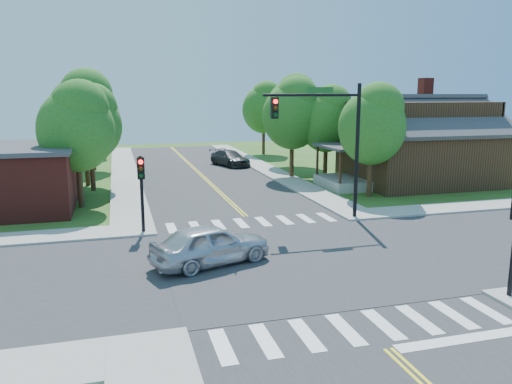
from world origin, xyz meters
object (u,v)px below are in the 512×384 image
object	(u,v)px
signal_mast_ne	(328,130)
house_ne	(419,139)
signal_pole_nw	(141,180)
car_silver	(211,245)
car_dgrey	(230,159)

from	to	relation	value
signal_mast_ne	house_ne	xyz separation A→B (m)	(11.19, 8.65, -1.52)
signal_mast_ne	signal_pole_nw	distance (m)	9.76
signal_mast_ne	car_silver	bearing A→B (deg)	-144.11
signal_pole_nw	house_ne	distance (m)	22.45
signal_mast_ne	signal_pole_nw	size ratio (longest dim) A/B	1.89
car_silver	car_dgrey	world-z (taller)	car_silver
car_dgrey	signal_pole_nw	bearing A→B (deg)	-131.89
car_silver	car_dgrey	bearing A→B (deg)	-32.49
car_silver	house_ne	bearing A→B (deg)	-71.17
house_ne	car_dgrey	xyz separation A→B (m)	(-11.61, 12.68, -2.61)
house_ne	car_dgrey	size ratio (longest dim) A/B	2.46
car_dgrey	car_silver	bearing A→B (deg)	-123.13
car_silver	car_dgrey	size ratio (longest dim) A/B	0.97
signal_mast_ne	house_ne	world-z (taller)	signal_mast_ne
signal_pole_nw	car_dgrey	size ratio (longest dim) A/B	0.72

